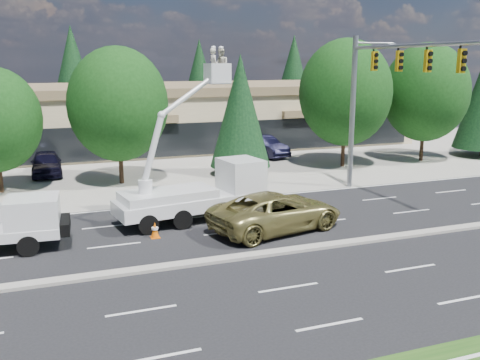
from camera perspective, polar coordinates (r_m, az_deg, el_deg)
name	(u,v)px	position (r m, az deg, el deg)	size (l,w,h in m)	color
ground	(254,256)	(21.30, 1.46, -8.15)	(140.00, 140.00, 0.00)	black
concrete_apron	(153,166)	(39.92, -9.23, 1.49)	(140.00, 22.00, 0.01)	gray
road_median	(254,255)	(21.28, 1.46, -8.00)	(120.00, 0.55, 0.12)	gray
strip_mall	(130,115)	(49.27, -11.63, 6.78)	(50.40, 15.40, 5.50)	tan
tree_front_d	(118,104)	(33.89, -12.88, 7.88)	(6.12, 6.12, 8.49)	#332114
tree_front_e	(240,111)	(35.88, 0.03, 7.37)	(4.08, 4.08, 8.04)	#332114
tree_front_f	(345,93)	(39.30, 11.18, 9.14)	(6.62, 6.62, 9.18)	#332114
tree_front_g	(426,92)	(43.35, 19.20, 8.82)	(6.47, 6.47, 8.97)	#332114
tree_back_b	(73,76)	(60.62, -17.37, 10.57)	(5.74, 5.74, 11.32)	#332114
tree_back_c	(200,81)	(63.00, -4.32, 10.54)	(5.11, 5.11, 10.08)	#332114
tree_back_d	(293,76)	(67.30, 5.73, 10.94)	(5.45, 5.45, 10.74)	#332114
signal_mast	(375,89)	(30.97, 14.21, 9.43)	(2.76, 10.16, 9.00)	gray
bucket_truck	(202,185)	(25.83, -4.09, -0.49)	(7.53, 3.29, 8.23)	silver
traffic_cone_b	(155,230)	(23.67, -9.06, -5.30)	(0.40, 0.40, 0.70)	#E85F07
traffic_cone_c	(257,219)	(24.98, 1.84, -4.20)	(0.40, 0.40, 0.70)	#E85F07
minivan	(276,211)	(24.31, 3.89, -3.37)	(2.92, 6.32, 1.76)	olive
parked_car_west	(46,163)	(38.43, -19.95, 1.71)	(1.94, 4.81, 1.64)	black
parked_car_east	(264,146)	(43.39, 2.53, 3.63)	(1.77, 5.08, 1.67)	black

